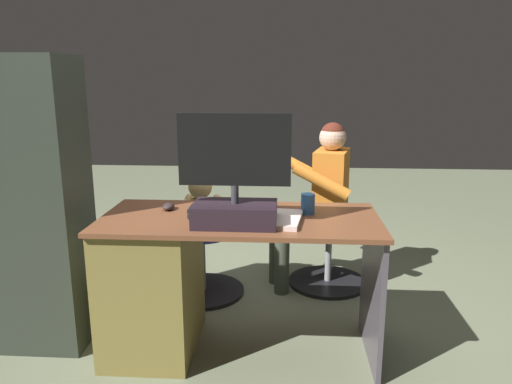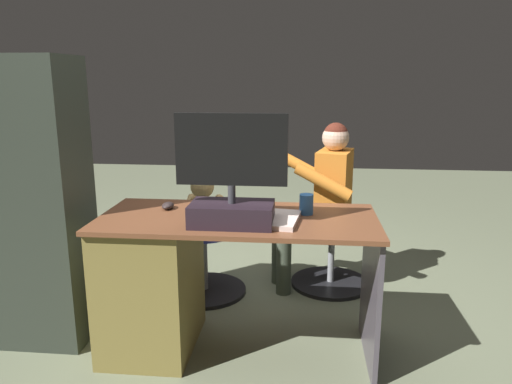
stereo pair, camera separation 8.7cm
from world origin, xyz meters
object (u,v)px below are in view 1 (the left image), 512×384
at_px(keyboard, 230,209).
at_px(person, 318,192).
at_px(office_chair_teddy, 202,255).
at_px(monitor, 235,193).
at_px(teddy_bear, 201,201).
at_px(cup, 308,204).
at_px(visitor_chair, 329,248).
at_px(computer_mouse, 169,206).
at_px(tv_remote, 195,220).
at_px(desk, 170,279).

height_order(keyboard, person, person).
distance_m(office_chair_teddy, person, 0.88).
xyz_separation_m(monitor, person, (-0.45, -0.98, -0.22)).
bearing_deg(teddy_bear, cup, 137.73).
bearing_deg(teddy_bear, visitor_chair, -167.14).
distance_m(office_chair_teddy, teddy_bear, 0.36).
distance_m(computer_mouse, cup, 0.73).
relative_size(monitor, tv_remote, 3.47).
xyz_separation_m(computer_mouse, person, (-0.83, -0.74, -0.09)).
height_order(keyboard, teddy_bear, teddy_bear).
distance_m(computer_mouse, visitor_chair, 1.28).
distance_m(keyboard, person, 0.90).
height_order(monitor, computer_mouse, monitor).
bearing_deg(keyboard, tv_remote, 54.43).
height_order(office_chair_teddy, teddy_bear, teddy_bear).
relative_size(office_chair_teddy, person, 0.49).
relative_size(keyboard, tv_remote, 2.80).
height_order(desk, teddy_bear, teddy_bear).
relative_size(computer_mouse, teddy_bear, 0.28).
distance_m(tv_remote, person, 1.15).
relative_size(cup, teddy_bear, 0.30).
bearing_deg(tv_remote, office_chair_teddy, -103.95).
height_order(desk, tv_remote, tv_remote).
height_order(teddy_bear, visitor_chair, teddy_bear).
relative_size(tv_remote, teddy_bear, 0.44).
relative_size(teddy_bear, person, 0.30).
xyz_separation_m(monitor, tv_remote, (0.20, -0.03, -0.14)).
distance_m(desk, keyboard, 0.48).
bearing_deg(keyboard, teddy_bear, -65.83).
bearing_deg(person, visitor_chair, -166.40).
bearing_deg(visitor_chair, person, 13.60).
relative_size(office_chair_teddy, visitor_chair, 1.01).
bearing_deg(office_chair_teddy, person, -166.40).
xyz_separation_m(keyboard, cup, (-0.40, 0.03, 0.04)).
relative_size(office_chair_teddy, teddy_bear, 1.61).
height_order(office_chair_teddy, person, person).
relative_size(monitor, visitor_chair, 0.96).
bearing_deg(office_chair_teddy, computer_mouse, 83.20).
relative_size(desk, tv_remote, 9.22).
xyz_separation_m(monitor, computer_mouse, (0.38, -0.24, -0.13)).
bearing_deg(office_chair_teddy, monitor, 111.27).
bearing_deg(teddy_bear, person, -167.22).
height_order(office_chair_teddy, visitor_chair, same).
distance_m(cup, visitor_chair, 0.96).
bearing_deg(office_chair_teddy, desk, 86.02).
height_order(computer_mouse, visitor_chair, computer_mouse).
bearing_deg(visitor_chair, office_chair_teddy, 13.60).
distance_m(keyboard, tv_remote, 0.25).
bearing_deg(computer_mouse, office_chair_teddy, -96.80).
bearing_deg(person, cup, 82.45).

